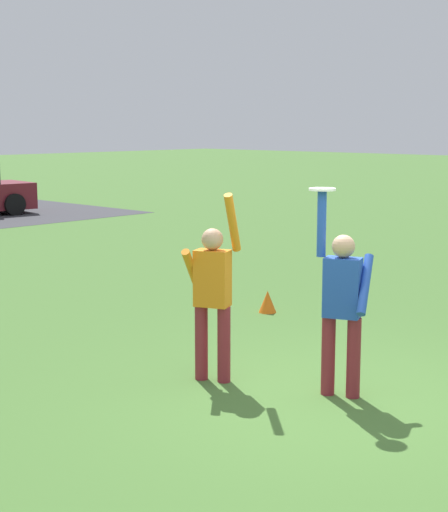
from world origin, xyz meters
TOP-DOWN VIEW (x-y plane):
  - ground_plane at (0.00, 0.00)m, footprint 120.00×120.00m
  - person_catcher at (0.20, 0.04)m, footprint 0.49×0.59m
  - person_defender at (-0.32, 1.33)m, footprint 0.58×0.64m
  - frisbee_disc at (0.11, 0.24)m, footprint 0.26×0.26m
  - field_cone_orange at (2.53, 2.94)m, footprint 0.26×0.26m

SIDE VIEW (x-z plane):
  - ground_plane at x=0.00m, z-range 0.00..0.00m
  - field_cone_orange at x=2.53m, z-range 0.00..0.32m
  - person_defender at x=-0.32m, z-range -0.04..2.00m
  - person_catcher at x=0.20m, z-range -0.06..2.02m
  - frisbee_disc at x=0.11m, z-range 2.08..2.10m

